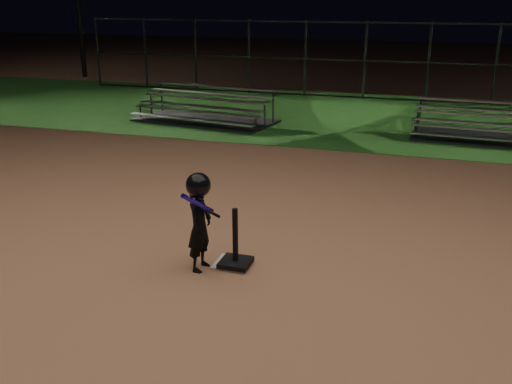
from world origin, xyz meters
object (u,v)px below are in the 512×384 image
Objects in this scene: child_batter at (199,219)px; home_plate at (233,263)px; bleacher_left at (205,115)px; bleacher_right at (489,133)px; batting_tee at (236,255)px.

home_plate is at bearing -52.16° from child_batter.
bleacher_left reaches higher than home_plate.
bleacher_left is 7.24m from bleacher_right.
batting_tee is 8.85m from bleacher_right.
bleacher_left is (-3.71, 8.06, 0.03)m from batting_tee.
child_batter reaches higher than batting_tee.
bleacher_right is (3.59, 8.06, 0.16)m from home_plate.
bleacher_right is at bearing 66.44° from batting_tee.
child_batter reaches higher than home_plate.
home_plate is 0.59× the size of batting_tee.
child_batter reaches higher than bleacher_left.
home_plate is at bearing 139.58° from batting_tee.
home_plate is 0.11× the size of bleacher_left.
home_plate is 0.78m from child_batter.
bleacher_left is (-3.65, 8.01, 0.18)m from home_plate.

